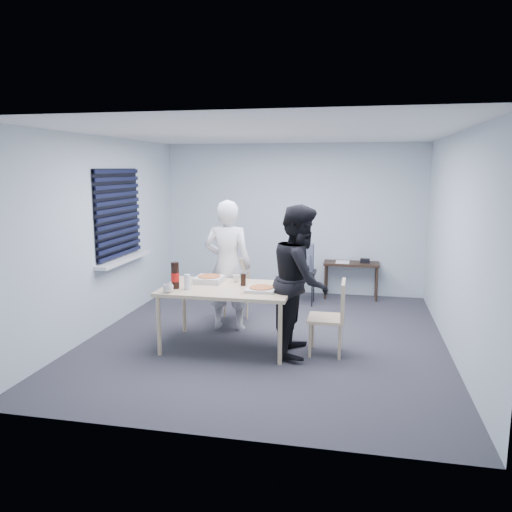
% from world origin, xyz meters
% --- Properties ---
extents(room, '(5.00, 5.00, 5.00)m').
position_xyz_m(room, '(-2.20, 0.40, 1.44)').
color(room, '#2F2F34').
rests_on(room, ground).
extents(dining_table, '(1.56, 0.99, 0.76)m').
position_xyz_m(dining_table, '(-0.41, -0.44, 0.70)').
color(dining_table, beige).
rests_on(dining_table, ground).
extents(chair_far, '(0.42, 0.42, 0.89)m').
position_xyz_m(chair_far, '(-0.60, 0.67, 0.51)').
color(chair_far, beige).
rests_on(chair_far, ground).
extents(chair_right, '(0.42, 0.42, 0.89)m').
position_xyz_m(chair_right, '(0.88, -0.42, 0.51)').
color(chair_right, beige).
rests_on(chair_right, ground).
extents(person_white, '(0.65, 0.42, 1.77)m').
position_xyz_m(person_white, '(-0.58, 0.25, 0.89)').
color(person_white, silver).
rests_on(person_white, ground).
extents(person_black, '(0.47, 0.86, 1.77)m').
position_xyz_m(person_black, '(0.48, -0.43, 0.89)').
color(person_black, black).
rests_on(person_black, ground).
extents(side_table, '(0.92, 0.41, 0.61)m').
position_xyz_m(side_table, '(1.03, 2.28, 0.53)').
color(side_table, '#322118').
rests_on(side_table, ground).
extents(stool, '(0.39, 0.39, 0.55)m').
position_xyz_m(stool, '(0.28, 1.75, 0.44)').
color(stool, black).
rests_on(stool, ground).
extents(backpack, '(0.31, 0.23, 0.44)m').
position_xyz_m(backpack, '(0.28, 1.73, 0.76)').
color(backpack, '#565C63').
rests_on(backpack, stool).
extents(pizza_box_a, '(0.34, 0.34, 0.08)m').
position_xyz_m(pizza_box_a, '(-0.70, -0.23, 0.80)').
color(pizza_box_a, silver).
rests_on(pizza_box_a, dining_table).
extents(pizza_box_b, '(0.34, 0.34, 0.05)m').
position_xyz_m(pizza_box_b, '(0.03, -0.53, 0.78)').
color(pizza_box_b, silver).
rests_on(pizza_box_b, dining_table).
extents(mug_a, '(0.17, 0.17, 0.10)m').
position_xyz_m(mug_a, '(-1.01, -0.83, 0.81)').
color(mug_a, silver).
rests_on(mug_a, dining_table).
extents(mug_b, '(0.10, 0.10, 0.09)m').
position_xyz_m(mug_b, '(-0.36, -0.15, 0.80)').
color(mug_b, silver).
rests_on(mug_b, dining_table).
extents(cola_glass, '(0.08, 0.08, 0.15)m').
position_xyz_m(cola_glass, '(-0.24, -0.32, 0.83)').
color(cola_glass, black).
rests_on(cola_glass, dining_table).
extents(soda_bottle, '(0.10, 0.10, 0.32)m').
position_xyz_m(soda_bottle, '(-1.00, -0.62, 0.91)').
color(soda_bottle, black).
rests_on(soda_bottle, dining_table).
extents(plastic_cups, '(0.10, 0.10, 0.18)m').
position_xyz_m(plastic_cups, '(-0.84, -0.64, 0.85)').
color(plastic_cups, silver).
rests_on(plastic_cups, dining_table).
extents(rubber_band, '(0.06, 0.06, 0.00)m').
position_xyz_m(rubber_band, '(-0.15, -0.71, 0.76)').
color(rubber_band, red).
rests_on(rubber_band, dining_table).
extents(papers, '(0.24, 0.32, 0.01)m').
position_xyz_m(papers, '(0.88, 2.27, 0.62)').
color(papers, white).
rests_on(papers, side_table).
extents(black_box, '(0.18, 0.15, 0.07)m').
position_xyz_m(black_box, '(1.25, 2.30, 0.65)').
color(black_box, black).
rests_on(black_box, side_table).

